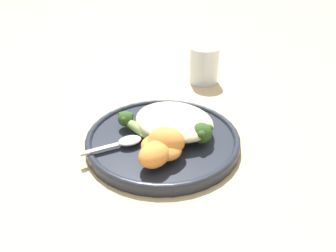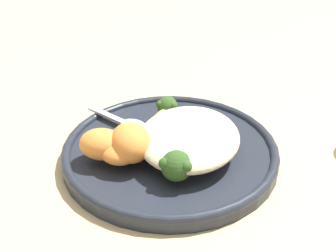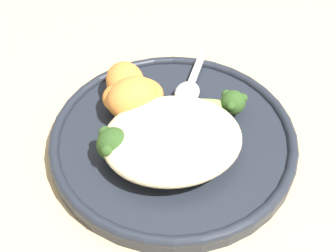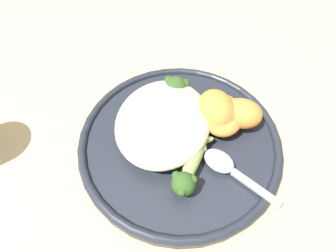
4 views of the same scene
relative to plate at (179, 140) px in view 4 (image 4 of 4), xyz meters
name	(u,v)px [view 4 (image 4 of 4)]	position (x,y,z in m)	size (l,w,h in m)	color
ground_plane	(178,148)	(-0.01, 0.00, -0.01)	(4.00, 4.00, 0.00)	#D6B784
plate	(179,140)	(0.00, 0.00, 0.00)	(0.28, 0.28, 0.02)	#232833
quinoa_mound	(163,121)	(0.01, 0.02, 0.03)	(0.15, 0.13, 0.04)	beige
broccoli_stalk_0	(180,99)	(0.05, 0.01, 0.03)	(0.11, 0.08, 0.04)	#8EB25B
broccoli_stalk_1	(166,128)	(0.00, 0.02, 0.02)	(0.03, 0.09, 0.03)	#8EB25B
broccoli_stalk_2	(172,144)	(-0.02, 0.01, 0.02)	(0.05, 0.08, 0.03)	#8EB25B
broccoli_stalk_3	(190,166)	(-0.05, -0.02, 0.02)	(0.11, 0.04, 0.03)	#8EB25B
sweet_potato_chunk_0	(223,115)	(0.04, -0.05, 0.03)	(0.07, 0.06, 0.03)	orange
sweet_potato_chunk_1	(241,113)	(0.04, -0.08, 0.03)	(0.06, 0.04, 0.04)	orange
sweet_potato_chunk_2	(221,115)	(0.03, -0.05, 0.03)	(0.05, 0.04, 0.04)	orange
sweet_potato_chunk_3	(216,109)	(0.04, -0.04, 0.03)	(0.06, 0.05, 0.05)	orange
spoon	(225,165)	(-0.03, -0.06, 0.01)	(0.07, 0.10, 0.01)	#B7B7BC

